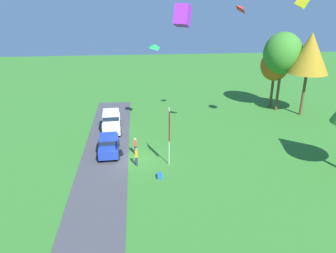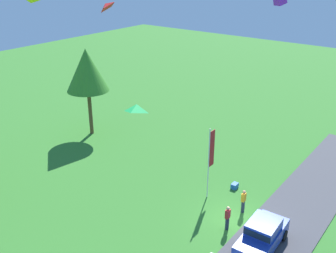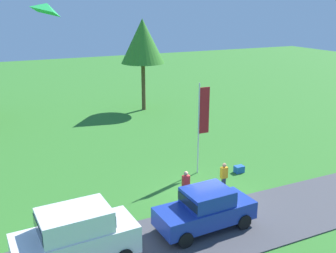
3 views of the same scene
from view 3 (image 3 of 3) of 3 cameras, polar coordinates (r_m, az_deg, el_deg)
ground_plane at (r=20.48m, az=5.79°, el=-10.65°), size 120.00×120.00×0.00m
pavement_strip at (r=18.60m, az=10.00°, el=-13.82°), size 36.00×4.40×0.06m
car_suv_near_entrance at (r=15.65m, az=-13.27°, el=-15.09°), size 4.69×2.23×2.28m
car_sedan_far_end at (r=17.65m, az=5.49°, el=-11.67°), size 4.47×2.10×1.84m
person_beside_suv at (r=20.96m, az=8.10°, el=-7.40°), size 0.36×0.24×1.71m
person_watching_sky at (r=19.83m, az=2.60°, el=-8.73°), size 0.36×0.24×1.71m
tree_far_left at (r=36.58m, az=-3.71°, el=12.21°), size 3.99×3.99×8.42m
flag_banner at (r=22.56m, az=5.00°, el=1.41°), size 0.71×0.08×5.41m
cooler_box at (r=23.90m, az=10.28°, el=-6.10°), size 0.56×0.40×0.40m
kite_diamond_high_left at (r=18.27m, az=-17.09°, el=16.14°), size 1.41×1.26×0.69m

